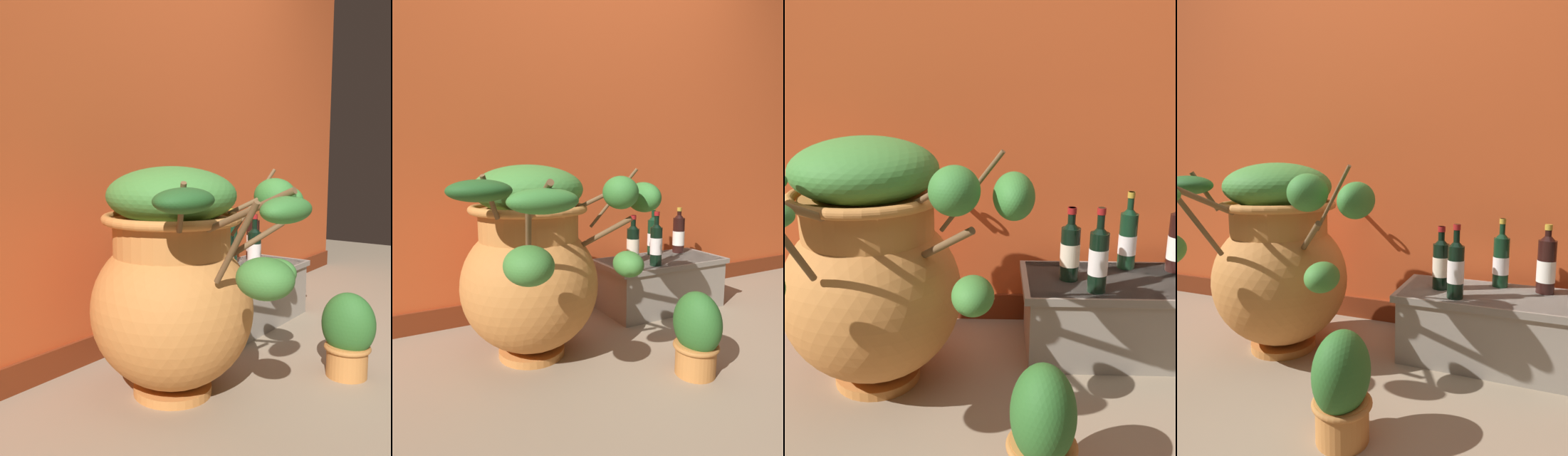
{
  "view_description": "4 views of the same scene",
  "coord_description": "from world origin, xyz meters",
  "views": [
    {
      "loc": [
        -2.01,
        -0.62,
        0.92
      ],
      "look_at": [
        -0.11,
        0.79,
        0.59
      ],
      "focal_mm": 41.04,
      "sensor_mm": 36.0,
      "label": 1
    },
    {
      "loc": [
        -1.04,
        -0.99,
        0.85
      ],
      "look_at": [
        -0.14,
        0.73,
        0.56
      ],
      "focal_mm": 29.5,
      "sensor_mm": 36.0,
      "label": 2
    },
    {
      "loc": [
        -0.07,
        -1.0,
        1.06
      ],
      "look_at": [
        -0.13,
        0.69,
        0.56
      ],
      "focal_mm": 39.38,
      "sensor_mm": 36.0,
      "label": 3
    },
    {
      "loc": [
        0.56,
        -0.89,
        0.84
      ],
      "look_at": [
        -0.12,
        0.82,
        0.57
      ],
      "focal_mm": 30.51,
      "sensor_mm": 36.0,
      "label": 4
    }
  ],
  "objects": [
    {
      "name": "ground_plane",
      "position": [
        0.0,
        0.0,
        0.0
      ],
      "size": [
        7.0,
        7.0,
        0.0
      ],
      "primitive_type": "plane",
      "color": "gray"
    },
    {
      "name": "back_wall",
      "position": [
        -0.0,
        1.2,
        1.29
      ],
      "size": [
        4.4,
        0.33,
        2.6
      ],
      "color": "#D15123",
      "rests_on": "ground_plane"
    },
    {
      "name": "terracotta_urn",
      "position": [
        -0.5,
        0.59,
        0.45
      ],
      "size": [
        0.92,
        0.92,
        0.88
      ],
      "color": "#CC7F3D",
      "rests_on": "ground_plane"
    },
    {
      "name": "stone_ledge",
      "position": [
        0.43,
        0.83,
        0.17
      ],
      "size": [
        0.79,
        0.39,
        0.31
      ],
      "color": "#9E9384",
      "rests_on": "ground_plane"
    },
    {
      "name": "wine_bottle_left",
      "position": [
        0.66,
        0.93,
        0.44
      ],
      "size": [
        0.08,
        0.08,
        0.31
      ],
      "color": "black",
      "rests_on": "stone_ledge"
    },
    {
      "name": "wine_bottle_middle",
      "position": [
        0.46,
        0.96,
        0.44
      ],
      "size": [
        0.07,
        0.07,
        0.32
      ],
      "color": "black",
      "rests_on": "stone_ledge"
    },
    {
      "name": "wine_bottle_right",
      "position": [
        0.21,
        0.82,
        0.44
      ],
      "size": [
        0.07,
        0.07,
        0.29
      ],
      "color": "black",
      "rests_on": "stone_ledge"
    },
    {
      "name": "wine_bottle_back",
      "position": [
        0.3,
        0.71,
        0.44
      ],
      "size": [
        0.07,
        0.07,
        0.32
      ],
      "color": "black",
      "rests_on": "stone_ledge"
    },
    {
      "name": "potted_shrub",
      "position": [
        0.05,
        0.11,
        0.18
      ],
      "size": [
        0.19,
        0.23,
        0.36
      ],
      "color": "#CC7F3D",
      "rests_on": "ground_plane"
    }
  ]
}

